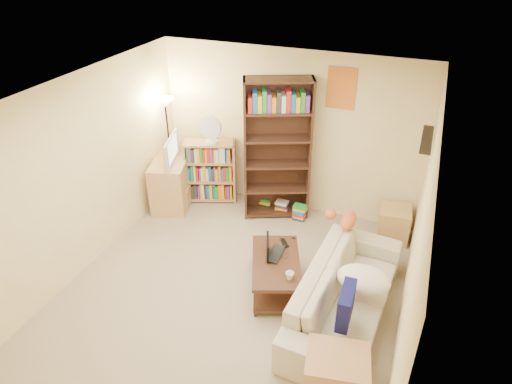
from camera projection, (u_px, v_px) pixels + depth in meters
room at (227, 178)px, 4.85m from camera, size 4.50×4.54×2.52m
sofa at (346, 294)px, 5.19m from camera, size 2.36×1.20×0.65m
navy_pillow at (346, 305)px, 4.62m from camera, size 0.14×0.43×0.39m
cream_blanket at (363, 279)px, 5.06m from camera, size 0.60×0.43×0.26m
tabby_cat at (345, 219)px, 5.76m from camera, size 0.52×0.21×0.18m
coffee_table at (276, 271)px, 5.57m from camera, size 0.90×1.16×0.46m
laptop at (280, 255)px, 5.57m from camera, size 0.37×0.25×0.03m
laptop_screen at (268, 247)px, 5.51m from camera, size 0.13×0.33×0.23m
mug at (290, 276)px, 5.19m from camera, size 0.13×0.13×0.09m
tv_remote at (284, 243)px, 5.78m from camera, size 0.16×0.18×0.02m
tv_stand at (171, 184)px, 7.22m from camera, size 0.71×0.85×0.79m
television at (167, 150)px, 6.91m from camera, size 0.78×0.50×0.42m
tall_bookshelf at (277, 148)px, 6.64m from camera, size 1.03×0.68×2.17m
short_bookshelf at (211, 171)px, 7.35m from camera, size 0.87×0.58×1.03m
desk_fan at (210, 130)px, 6.91m from camera, size 0.37×0.21×0.46m
floor_lamp at (167, 120)px, 6.94m from camera, size 0.29×0.29×1.72m
side_table at (393, 224)px, 6.54m from camera, size 0.47×0.47×0.50m
end_cabinet at (336, 375)px, 4.35m from camera, size 0.67×0.59×0.50m
book_stacks at (284, 208)px, 7.16m from camera, size 0.82×0.30×0.25m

